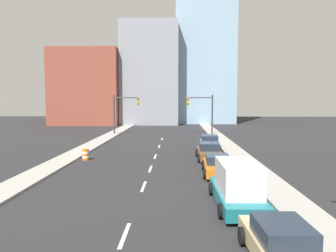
% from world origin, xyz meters
% --- Properties ---
extents(sidewalk_left, '(2.08, 98.58, 0.14)m').
position_xyz_m(sidewalk_left, '(-7.68, 49.29, 0.07)').
color(sidewalk_left, '#9E9B93').
rests_on(sidewalk_left, ground).
extents(sidewalk_right, '(2.08, 98.58, 0.14)m').
position_xyz_m(sidewalk_right, '(7.68, 49.29, 0.07)').
color(sidewalk_right, '#9E9B93').
rests_on(sidewalk_right, ground).
extents(lane_stripe_at_9m, '(0.16, 2.40, 0.01)m').
position_xyz_m(lane_stripe_at_9m, '(0.00, 9.34, 0.00)').
color(lane_stripe_at_9m, beige).
rests_on(lane_stripe_at_9m, ground).
extents(lane_stripe_at_16m, '(0.16, 2.40, 0.01)m').
position_xyz_m(lane_stripe_at_16m, '(0.00, 16.44, 0.00)').
color(lane_stripe_at_16m, beige).
rests_on(lane_stripe_at_16m, ground).
extents(lane_stripe_at_21m, '(0.16, 2.40, 0.01)m').
position_xyz_m(lane_stripe_at_21m, '(0.00, 21.45, 0.00)').
color(lane_stripe_at_21m, beige).
rests_on(lane_stripe_at_21m, ground).
extents(lane_stripe_at_27m, '(0.16, 2.40, 0.01)m').
position_xyz_m(lane_stripe_at_27m, '(0.00, 26.85, 0.00)').
color(lane_stripe_at_27m, beige).
rests_on(lane_stripe_at_27m, ground).
extents(lane_stripe_at_33m, '(0.16, 2.40, 0.01)m').
position_xyz_m(lane_stripe_at_33m, '(0.00, 33.34, 0.00)').
color(lane_stripe_at_33m, beige).
rests_on(lane_stripe_at_33m, ground).
extents(lane_stripe_at_40m, '(0.16, 2.40, 0.01)m').
position_xyz_m(lane_stripe_at_40m, '(0.00, 40.28, 0.00)').
color(lane_stripe_at_40m, beige).
rests_on(lane_stripe_at_40m, ground).
extents(building_brick_left, '(14.00, 16.00, 15.58)m').
position_xyz_m(building_brick_left, '(-16.90, 68.93, 7.79)').
color(building_brick_left, brown).
rests_on(building_brick_left, ground).
extents(building_office_center, '(12.00, 20.00, 21.32)m').
position_xyz_m(building_office_center, '(-3.79, 72.93, 10.66)').
color(building_office_center, gray).
rests_on(building_office_center, ground).
extents(building_glass_right, '(13.00, 20.00, 36.48)m').
position_xyz_m(building_glass_right, '(8.15, 76.93, 18.24)').
color(building_glass_right, '#8CADC6').
rests_on(building_glass_right, ground).
extents(traffic_signal_left, '(3.92, 0.35, 5.92)m').
position_xyz_m(traffic_signal_left, '(-6.32, 45.88, 3.82)').
color(traffic_signal_left, '#38383D').
rests_on(traffic_signal_left, ground).
extents(traffic_signal_right, '(3.92, 0.35, 5.92)m').
position_xyz_m(traffic_signal_right, '(6.09, 45.88, 3.82)').
color(traffic_signal_right, '#38383D').
rests_on(traffic_signal_right, ground).
extents(traffic_barrel, '(0.56, 0.56, 0.95)m').
position_xyz_m(traffic_barrel, '(-5.88, 24.90, 0.47)').
color(traffic_barrel, orange).
rests_on(traffic_barrel, ground).
extents(sedan_tan, '(2.16, 4.60, 1.37)m').
position_xyz_m(sedan_tan, '(5.30, 7.22, 0.63)').
color(sedan_tan, tan).
rests_on(sedan_tan, ground).
extents(box_truck_teal, '(2.33, 5.76, 2.21)m').
position_xyz_m(box_truck_teal, '(4.92, 12.87, 1.04)').
color(box_truck_teal, '#196B75').
rests_on(box_truck_teal, ground).
extents(sedan_orange, '(2.20, 4.63, 1.37)m').
position_xyz_m(sedan_orange, '(4.81, 19.73, 0.63)').
color(sedan_orange, orange).
rests_on(sedan_orange, ground).
extents(sedan_brown, '(2.17, 4.78, 1.46)m').
position_xyz_m(sedan_brown, '(4.80, 25.56, 0.67)').
color(sedan_brown, brown).
rests_on(sedan_brown, ground).
extents(sedan_gray, '(2.36, 4.84, 1.53)m').
position_xyz_m(sedan_gray, '(5.38, 31.02, 0.69)').
color(sedan_gray, slate).
rests_on(sedan_gray, ground).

